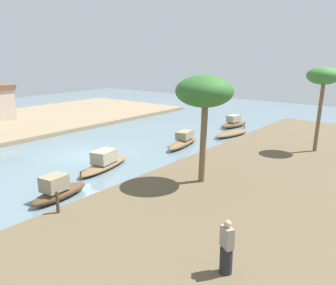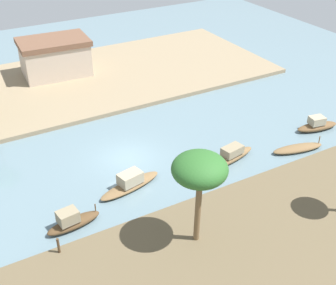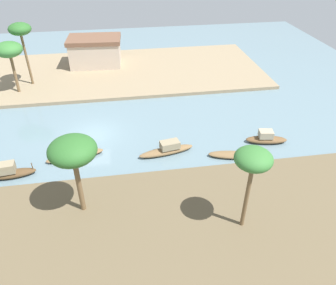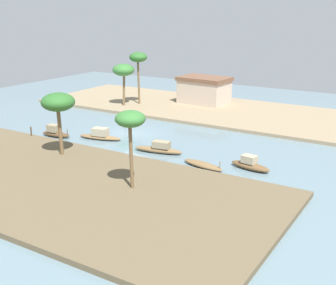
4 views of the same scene
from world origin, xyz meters
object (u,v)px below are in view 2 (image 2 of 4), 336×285
Objects in this scene: sampan_open_hull at (230,156)px; palm_tree_left_near at (200,170)px; sampan_foreground at (298,148)px; mooring_post at (58,246)px; sampan_downstream_large at (72,221)px; sampan_near_left_bank at (317,125)px; sampan_midstream at (130,183)px; riverside_building at (55,57)px.

palm_tree_left_near is (-6.36, -5.70, 4.49)m from sampan_open_hull.
sampan_foreground is 5.28m from sampan_open_hull.
sampan_open_hull is at bearing 12.84° from mooring_post.
sampan_downstream_large is 16.90m from sampan_foreground.
sampan_near_left_bank is at bearing 21.81° from palm_tree_left_near.
sampan_near_left_bank is 21.94m from mooring_post.
sampan_downstream_large is 0.92× the size of sampan_near_left_bank.
sampan_open_hull is 1.30× the size of sampan_near_left_bank.
sampan_foreground is at bearing 5.26° from mooring_post.
mooring_post is (-18.25, -1.68, 0.62)m from sampan_foreground.
sampan_foreground is 3.80m from sampan_near_left_bank.
sampan_open_hull is (11.79, 1.09, -0.05)m from sampan_downstream_large.
sampan_open_hull is at bearing -1.50° from sampan_downstream_large.
sampan_downstream_large is 8.39m from palm_tree_left_near.
sampan_midstream is 1.29× the size of sampan_near_left_bank.
sampan_near_left_bank reaches higher than sampan_midstream.
sampan_downstream_large is 0.49× the size of riverside_building.
sampan_open_hull is 0.70× the size of riverside_building.
sampan_near_left_bank reaches higher than sampan_foreground.
mooring_post is at bearing -161.48° from sampan_near_left_bank.
sampan_near_left_bank is at bearing -8.67° from sampan_open_hull.
sampan_midstream is at bearing -90.43° from riverside_building.
mooring_post is at bearing -177.62° from sampan_open_hull.
palm_tree_left_near reaches higher than sampan_downstream_large.
sampan_midstream is 12.61m from sampan_foreground.
riverside_building is (0.47, 25.96, -2.77)m from palm_tree_left_near.
sampan_midstream is 7.81m from palm_tree_left_near.
sampan_near_left_bank is (3.45, 1.58, 0.19)m from sampan_foreground.
sampan_midstream is 7.37m from sampan_open_hull.
sampan_downstream_large is 0.82× the size of sampan_foreground.
sampan_foreground is 24.29m from riverside_building.
sampan_open_hull is 5.03× the size of mooring_post.
sampan_midstream is at bearing 164.78° from sampan_open_hull.
riverside_building is at bearing 129.18° from sampan_foreground.
sampan_downstream_large reaches higher than sampan_foreground.
palm_tree_left_near is (5.43, -4.61, 4.44)m from sampan_downstream_large.
mooring_post is 24.39m from riverside_building.
sampan_foreground is at bearing 20.95° from palm_tree_left_near.
sampan_midstream reaches higher than sampan_foreground.
mooring_post is at bearing -160.11° from sampan_midstream.
riverside_building is at bearing 95.77° from sampan_open_hull.
palm_tree_left_near is (6.78, -2.71, 4.07)m from mooring_post.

